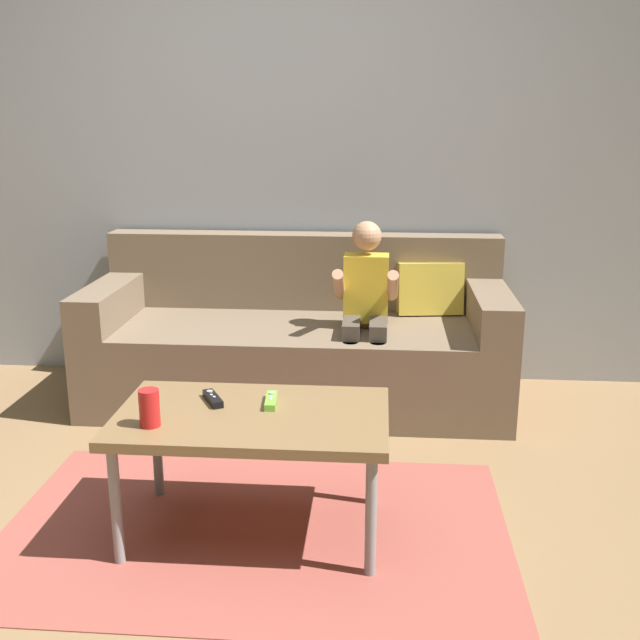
% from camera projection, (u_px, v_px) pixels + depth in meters
% --- Properties ---
extents(ground_plane, '(9.45, 9.45, 0.00)m').
position_uv_depth(ground_plane, '(194.00, 569.00, 2.42)').
color(ground_plane, olive).
extents(wall_back, '(4.72, 0.05, 2.50)m').
position_uv_depth(wall_back, '(272.00, 143.00, 3.93)').
color(wall_back, '#999EA8').
rests_on(wall_back, ground).
extents(couch, '(2.04, 0.80, 0.80)m').
position_uv_depth(couch, '(300.00, 344.00, 3.79)').
color(couch, '#75604C').
rests_on(couch, ground).
extents(person_seated_on_couch, '(0.30, 0.37, 0.92)m').
position_uv_depth(person_seated_on_couch, '(365.00, 307.00, 3.54)').
color(person_seated_on_couch, '#4C4238').
rests_on(person_seated_on_couch, ground).
extents(coffee_table, '(0.91, 0.55, 0.44)m').
position_uv_depth(coffee_table, '(252.00, 424.00, 2.53)').
color(coffee_table, brown).
rests_on(coffee_table, ground).
extents(area_rug, '(1.76, 1.14, 0.01)m').
position_uv_depth(area_rug, '(255.00, 530.00, 2.64)').
color(area_rug, '#9E4C42').
rests_on(area_rug, ground).
extents(game_remote_lime_near_edge, '(0.05, 0.14, 0.03)m').
position_uv_depth(game_remote_lime_near_edge, '(271.00, 401.00, 2.59)').
color(game_remote_lime_near_edge, '#72C638').
rests_on(game_remote_lime_near_edge, coffee_table).
extents(game_remote_black_center, '(0.10, 0.14, 0.03)m').
position_uv_depth(game_remote_black_center, '(213.00, 399.00, 2.61)').
color(game_remote_black_center, black).
rests_on(game_remote_black_center, coffee_table).
extents(soda_can, '(0.07, 0.07, 0.12)m').
position_uv_depth(soda_can, '(149.00, 408.00, 2.40)').
color(soda_can, red).
rests_on(soda_can, coffee_table).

